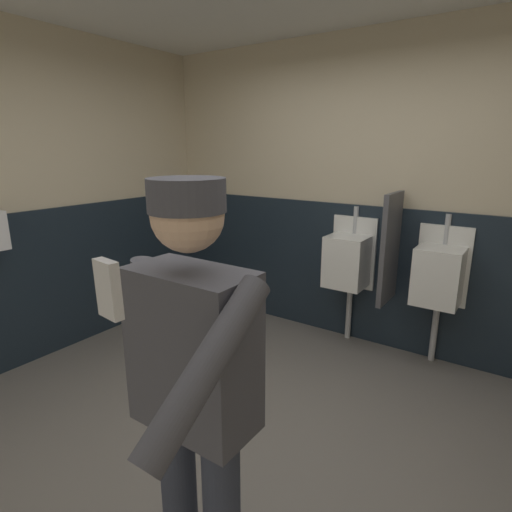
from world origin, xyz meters
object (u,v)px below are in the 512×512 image
Objects in this scene: urinal_left at (348,260)px; urinal_middle at (439,275)px; person at (193,373)px; cell_phone at (108,289)px.

urinal_left is 1.00× the size of urinal_middle.
urinal_middle is at bearing 81.82° from person.
urinal_middle is at bearing 96.24° from cell_phone.
cell_phone is (0.29, -0.50, 0.51)m from person.
urinal_left and urinal_middle have the same top height.
person reaches higher than cell_phone.
urinal_left is at bearing 110.72° from cell_phone.
cell_phone is (0.69, -2.92, 0.72)m from urinal_left.
cell_phone reaches higher than urinal_left.
person is at bearing -98.18° from urinal_middle.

